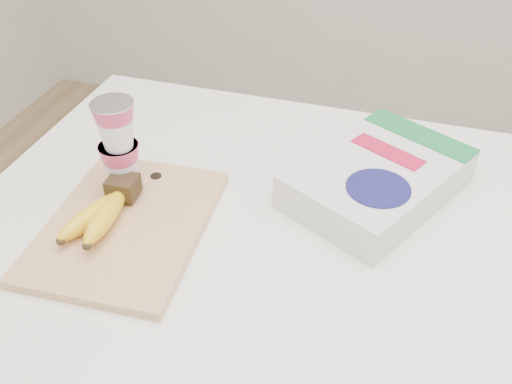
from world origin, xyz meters
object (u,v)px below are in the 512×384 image
Objects in this scene: cutting_board at (127,225)px; bananas at (103,210)px; cereal_box at (378,178)px; yogurt_stack at (118,142)px.

bananas reaches higher than cutting_board.
yogurt_stack is at bearing -136.04° from cereal_box.
yogurt_stack reaches higher than cutting_board.
cereal_box is at bearing 28.36° from bananas.
bananas is 0.47× the size of cereal_box.
bananas is 1.07× the size of yogurt_stack.
cutting_board is 1.93× the size of bananas.
cutting_board is at bearing -123.02° from cereal_box.
bananas is 0.12m from yogurt_stack.
yogurt_stack is (-0.05, 0.09, 0.10)m from cutting_board.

